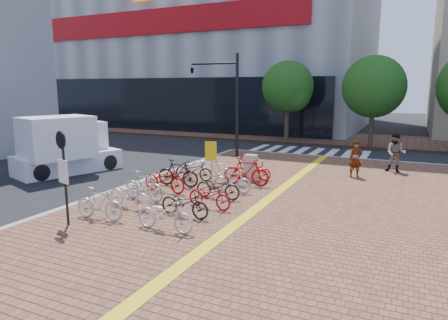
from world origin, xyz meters
The scene contains 29 objects.
ground centered at (0.00, 0.00, 0.00)m, with size 120.00×120.00×0.00m, color black.
sidewalk centered at (3.00, -5.00, 0.07)m, with size 14.00×34.00×0.15m, color brown.
tactile_strip centered at (2.00, -5.00, 0.16)m, with size 0.40×34.00×0.01m, color yellow.
kerb_north centered at (3.00, 12.00, 0.08)m, with size 14.00×0.25×0.15m, color gray.
far_sidewalk centered at (0.00, 21.00, 0.07)m, with size 70.00×8.00×0.15m, color brown.
department_store centered at (-15.99, 31.95, 13.98)m, with size 36.00×24.27×28.00m.
crosswalk centered at (0.50, 14.00, 0.01)m, with size 7.50×4.00×0.01m.
street_trees centered at (5.04, 17.45, 4.10)m, with size 16.20×4.60×6.35m.
bike_0 centered at (-1.97, -2.60, 0.65)m, with size 0.47×1.67×1.00m, color #BCBCC2.
bike_1 centered at (-1.88, -1.26, 0.62)m, with size 0.63×1.80×0.94m, color silver.
bike_2 centered at (-1.99, -0.31, 0.68)m, with size 0.50×1.77×1.06m, color #AFAEB3.
bike_3 centered at (-2.01, 1.03, 0.65)m, with size 0.67×1.92×1.01m, color #AA0D0C.
bike_4 centered at (-1.99, 2.00, 0.71)m, with size 0.53×1.86×1.12m, color black.
bike_5 centered at (-1.95, 3.22, 0.61)m, with size 0.61×1.76×0.92m, color black.
bike_6 centered at (-1.90, 4.48, 0.61)m, with size 0.61×1.74×0.92m, color white.
bike_7 centered at (0.40, -2.58, 0.63)m, with size 0.64×1.84×0.97m, color silver.
bike_8 centered at (0.26, -1.25, 0.61)m, with size 0.61×1.74×0.91m, color black.
bike_9 centered at (0.54, -0.11, 0.59)m, with size 0.58×1.66×0.87m, color #A20B16.
bike_10 centered at (0.28, 1.07, 0.60)m, with size 0.60×1.72×0.90m, color black.
bike_11 centered at (0.42, 2.06, 0.62)m, with size 0.44×1.55×0.93m, color #B9B9BE.
bike_12 centered at (0.48, 3.33, 0.74)m, with size 0.55×1.96×1.18m, color #A70B0C.
bike_13 centered at (0.37, 4.35, 0.58)m, with size 0.56×1.62×0.85m, color #9F0C0B.
pedestrian_a centered at (4.34, 6.88, 0.97)m, with size 0.60×0.39×1.64m, color gray.
pedestrian_b centered at (5.93, 8.81, 1.08)m, with size 0.91×0.71×1.87m, color #4D4F62.
utility_box centered at (0.32, 4.26, 0.72)m, with size 0.52×0.38×1.14m, color silver.
yellow_sign centered at (-0.99, 3.05, 1.39)m, with size 0.47×0.20×1.78m.
notice_sign centered at (-2.49, -3.39, 1.91)m, with size 0.51×0.19×2.80m.
traffic_light_pole centered at (-4.08, 9.75, 4.23)m, with size 3.17×1.22×5.91m.
box_truck centered at (-8.82, 2.61, 1.32)m, with size 3.50×5.27×2.81m.
Camera 1 is at (6.49, -11.61, 4.16)m, focal length 32.00 mm.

